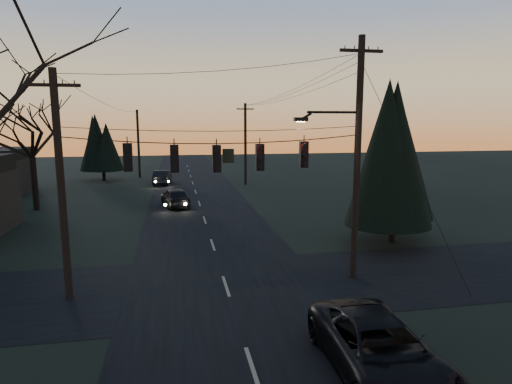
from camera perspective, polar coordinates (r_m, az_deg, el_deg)
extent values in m
cube|color=black|center=(27.36, -6.56, -4.68)|extent=(8.00, 120.00, 0.02)
cube|color=black|center=(17.86, -4.03, -12.42)|extent=(60.00, 7.00, 0.02)
cylinder|color=black|center=(16.57, -5.14, 7.50)|extent=(11.50, 0.04, 0.04)
cylinder|color=black|center=(24.97, 17.70, -4.58)|extent=(0.36, 0.36, 1.60)
cone|color=black|center=(24.35, 18.17, 4.63)|extent=(4.43, 4.43, 7.23)
cylinder|color=black|center=(36.16, -27.41, 0.98)|extent=(0.44, 0.44, 4.01)
cylinder|color=black|center=(51.51, -19.63, 2.35)|extent=(0.36, 0.36, 1.60)
cone|color=black|center=(51.26, -19.82, 5.75)|extent=(4.05, 4.05, 5.33)
imported|color=black|center=(12.33, 16.11, -19.53)|extent=(2.54, 5.42, 1.50)
imported|color=black|center=(34.17, -10.72, -0.69)|extent=(2.51, 4.63, 1.50)
imported|color=black|center=(46.78, -12.37, 1.95)|extent=(2.03, 4.67, 1.49)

